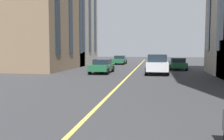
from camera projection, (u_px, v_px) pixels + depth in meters
The scene contains 7 objects.
lane_centre_line at pixel (122, 83), 17.35m from camera, with size 80.00×0.16×0.01m.
car_green_far at pixel (102, 66), 24.43m from camera, with size 4.40×1.95×1.37m.
car_green_parked_a at pixel (120, 60), 39.16m from camera, with size 4.40×1.95×1.37m.
car_green_oncoming at pixel (178, 64), 28.70m from camera, with size 4.40×1.95×1.37m.
car_white_parked_b at pixel (157, 64), 23.46m from camera, with size 4.70×2.14×1.88m.
building_left_near at pixel (56, 19), 37.84m from camera, with size 10.08×10.83×14.17m.
building_left_far at pixel (35, 14), 29.29m from camera, with size 11.86×9.04×13.14m.
Camera 1 is at (2.93, -2.30, 2.35)m, focal length 39.40 mm.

